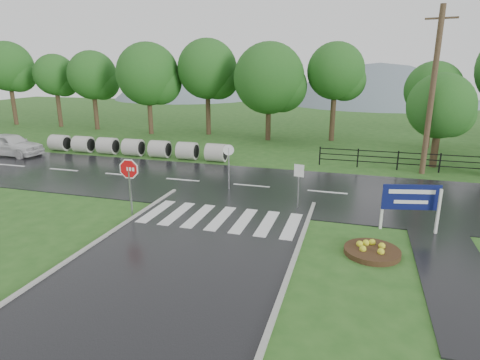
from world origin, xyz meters
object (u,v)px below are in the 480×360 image
(culvert_pipes, at_px, (133,147))
(estate_billboard, at_px, (411,200))
(stop_sign, at_px, (129,174))
(car_white, at_px, (12,156))

(culvert_pipes, distance_m, estate_billboard, 19.74)
(stop_sign, xyz_separation_m, car_white, (-14.61, 8.06, -1.84))
(stop_sign, height_order, estate_billboard, stop_sign)
(culvert_pipes, bearing_deg, estate_billboard, -27.57)
(stop_sign, bearing_deg, car_white, 151.13)
(stop_sign, relative_size, car_white, 0.56)
(estate_billboard, relative_size, car_white, 0.45)
(estate_billboard, distance_m, car_white, 26.74)
(car_white, bearing_deg, culvert_pipes, -72.39)
(culvert_pipes, xyz_separation_m, stop_sign, (6.22, -10.57, 1.24))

